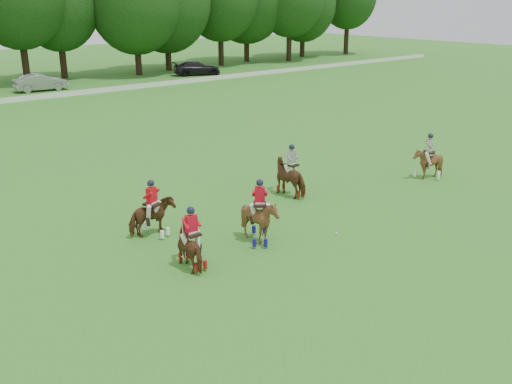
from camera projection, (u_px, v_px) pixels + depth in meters
ground at (334, 264)px, 18.86m from camera, size 180.00×180.00×0.00m
car_mid at (41, 82)px, 53.03m from camera, size 4.86×2.02×1.56m
car_right at (197, 68)px, 63.66m from camera, size 5.62×3.86×1.51m
polo_red_a at (192, 246)px, 18.46m from camera, size 1.00×1.63×2.09m
polo_red_b at (153, 217)px, 20.88m from camera, size 1.77×1.65×2.16m
polo_red_c at (260, 220)px, 20.34m from camera, size 1.98×2.01×2.36m
polo_stripe_a at (291, 177)px, 25.19m from camera, size 1.22×1.99×2.31m
polo_stripe_b at (428, 163)px, 27.53m from camera, size 1.73×1.78×2.22m
polo_ball at (337, 233)px, 21.20m from camera, size 0.09×0.09×0.09m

